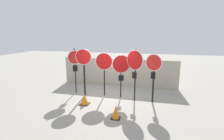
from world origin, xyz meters
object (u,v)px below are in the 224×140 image
object	(u,v)px
stop_sign_0	(75,61)
traffic_cone_1	(84,99)
stop_sign_1	(84,64)
stop_sign_2	(104,64)
stop_sign_4	(135,64)
traffic_cone_0	(116,112)
stop_sign_5	(154,69)
stop_sign_3	(121,67)

from	to	relation	value
stop_sign_0	traffic_cone_1	bearing A→B (deg)	-78.59
stop_sign_1	stop_sign_2	bearing A→B (deg)	0.46
stop_sign_4	traffic_cone_1	xyz separation A→B (m)	(-2.17, -0.96, -1.57)
stop_sign_0	traffic_cone_0	world-z (taller)	stop_sign_0
stop_sign_4	stop_sign_5	bearing A→B (deg)	33.42
stop_sign_2	stop_sign_4	size ratio (longest dim) A/B	0.91
stop_sign_3	stop_sign_5	distance (m)	1.59
stop_sign_0	stop_sign_5	bearing A→B (deg)	-32.04
stop_sign_1	stop_sign_2	size ratio (longest dim) A/B	1.08
stop_sign_0	stop_sign_1	world-z (taller)	stop_sign_1
stop_sign_1	stop_sign_2	distance (m)	1.03
stop_sign_5	stop_sign_1	bearing A→B (deg)	-159.22
stop_sign_5	traffic_cone_0	distance (m)	2.76
stop_sign_1	stop_sign_5	distance (m)	3.46
stop_sign_2	stop_sign_3	distance (m)	0.90
stop_sign_0	stop_sign_3	bearing A→B (deg)	-29.36
stop_sign_4	traffic_cone_1	distance (m)	2.85
stop_sign_2	traffic_cone_0	bearing A→B (deg)	-67.81
stop_sign_0	stop_sign_4	size ratio (longest dim) A/B	0.97
stop_sign_4	stop_sign_0	bearing A→B (deg)	-155.77
stop_sign_4	traffic_cone_0	bearing A→B (deg)	-71.29
traffic_cone_1	stop_sign_4	bearing A→B (deg)	23.89
stop_sign_0	stop_sign_5	size ratio (longest dim) A/B	1.05
traffic_cone_0	traffic_cone_1	bearing A→B (deg)	149.56
stop_sign_0	stop_sign_1	distance (m)	0.76
stop_sign_3	stop_sign_2	bearing A→B (deg)	154.52
stop_sign_0	stop_sign_4	distance (m)	3.29
stop_sign_2	traffic_cone_0	size ratio (longest dim) A/B	4.28
stop_sign_1	traffic_cone_0	size ratio (longest dim) A/B	4.63
stop_sign_3	stop_sign_4	xyz separation A→B (m)	(0.70, -0.30, 0.22)
traffic_cone_0	stop_sign_5	bearing A→B (deg)	56.31
stop_sign_0	stop_sign_1	xyz separation A→B (m)	(0.66, -0.36, -0.05)
stop_sign_3	traffic_cone_0	xyz separation A→B (m)	(0.24, -2.27, -1.34)
stop_sign_1	traffic_cone_0	world-z (taller)	stop_sign_1
stop_sign_5	traffic_cone_1	size ratio (longest dim) A/B	4.52
stop_sign_1	stop_sign_2	world-z (taller)	stop_sign_1
stop_sign_4	stop_sign_1	bearing A→B (deg)	-149.92
stop_sign_0	stop_sign_2	bearing A→B (deg)	-30.24
stop_sign_0	stop_sign_4	world-z (taller)	stop_sign_4
stop_sign_3	traffic_cone_1	xyz separation A→B (m)	(-1.48, -1.26, -1.35)
stop_sign_1	stop_sign_4	size ratio (longest dim) A/B	0.99
stop_sign_2	traffic_cone_1	world-z (taller)	stop_sign_2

